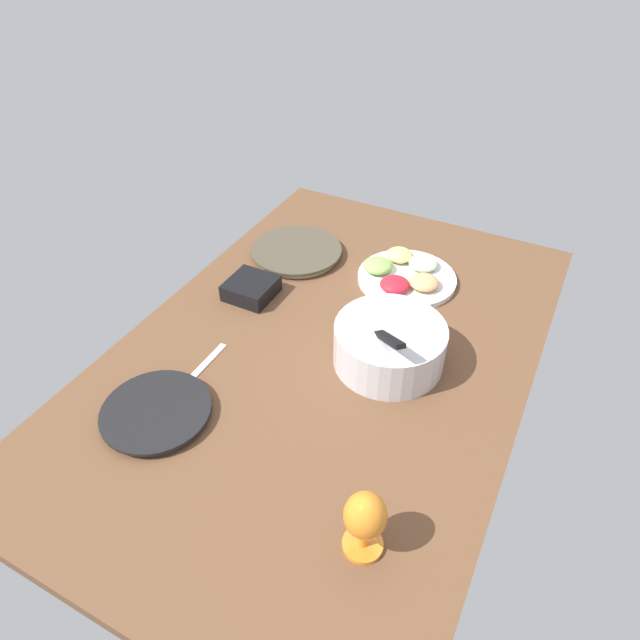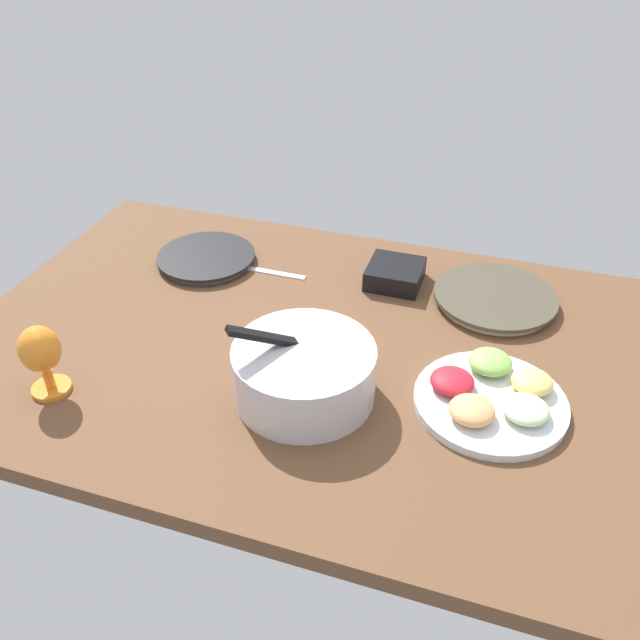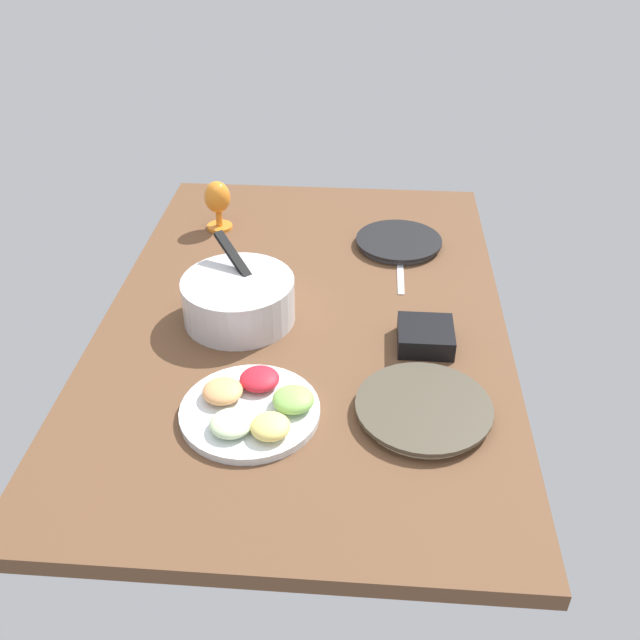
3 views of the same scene
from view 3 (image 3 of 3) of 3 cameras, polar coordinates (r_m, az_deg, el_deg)
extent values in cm
cube|color=brown|center=(187.64, -1.25, 0.02)|extent=(160.00, 104.00, 4.00)
cylinder|color=beige|center=(156.92, 8.28, -7.22)|extent=(27.39, 27.39, 1.63)
cylinder|color=#494233|center=(156.06, 8.32, -6.86)|extent=(29.77, 29.77, 0.98)
cylinder|color=#4C4C51|center=(218.99, 6.32, 6.11)|extent=(24.00, 24.00, 1.45)
cylinder|color=black|center=(218.44, 6.34, 6.38)|extent=(26.09, 26.09, 0.87)
cylinder|color=silver|center=(182.62, -6.53, 1.63)|extent=(28.70, 28.70, 11.55)
cylinder|color=white|center=(180.77, -6.60, 2.55)|extent=(25.83, 25.83, 2.08)
cube|color=black|center=(183.14, -6.41, 4.34)|extent=(17.00, 15.83, 11.84)
cylinder|color=silver|center=(155.81, -5.63, -7.30)|extent=(30.51, 30.51, 1.80)
ellipsoid|color=red|center=(159.99, -4.87, -4.73)|extent=(8.91, 8.91, 3.30)
ellipsoid|color=#F2A566|center=(157.47, -7.82, -5.67)|extent=(8.88, 8.88, 3.54)
ellipsoid|color=beige|center=(149.78, -7.13, -8.22)|extent=(9.07, 9.07, 3.16)
ellipsoid|color=#F9E072|center=(147.92, -4.01, -8.51)|extent=(8.30, 8.30, 3.68)
ellipsoid|color=#8CC659|center=(153.90, -2.15, -6.38)|extent=(9.04, 9.04, 3.71)
cylinder|color=orange|center=(230.38, -8.03, 7.43)|extent=(8.00, 8.00, 1.00)
cylinder|color=orange|center=(229.11, -8.09, 8.06)|extent=(2.00, 2.00, 4.65)
ellipsoid|color=orange|center=(225.95, -8.24, 9.73)|extent=(8.15, 8.15, 10.07)
cube|color=black|center=(175.72, 8.45, -1.29)|extent=(13.53, 13.53, 5.14)
cube|color=tan|center=(174.77, 8.49, -0.85)|extent=(11.10, 11.10, 1.64)
cube|color=silver|center=(202.77, 6.48, 3.45)|extent=(18.00, 1.81, 0.60)
camera|label=1|loc=(2.62, -12.23, 33.74)|focal=31.67mm
camera|label=2|loc=(1.73, -47.14, 20.43)|focal=37.34mm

